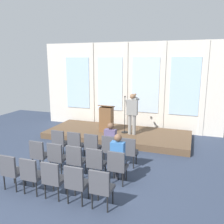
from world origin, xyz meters
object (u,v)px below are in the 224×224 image
at_px(chair_r0_c2, 92,145).
at_px(audience_r0_c3, 111,141).
at_px(chair_r1_c3, 96,162).
at_px(lectern, 106,119).
at_px(chair_r1_c4, 117,165).
at_px(speaker, 132,111).
at_px(audience_r1_c4, 118,156).
at_px(chair_r2_c2, 53,177).
at_px(chair_r0_c0, 60,141).
at_px(chair_r1_c2, 76,159).
at_px(chair_r2_c4, 101,186).
at_px(chair_r2_c1, 32,173).
at_px(chair_r1_c0, 39,153).
at_px(chair_r0_c1, 76,143).
at_px(chair_r0_c4, 129,150).
at_px(chair_r0_c3, 110,148).
at_px(chair_r2_c3, 76,182).
at_px(chair_r1_c1, 57,156).
at_px(chair_r2_c0, 12,170).
at_px(mic_stand, 125,125).

distance_m(chair_r0_c2, audience_r0_c3, 0.65).
height_order(audience_r0_c3, chair_r1_c3, audience_r0_c3).
bearing_deg(lectern, chair_r1_c4, -65.24).
height_order(speaker, lectern, speaker).
distance_m(audience_r1_c4, chair_r2_c2, 1.72).
relative_size(chair_r0_c0, audience_r1_c4, 0.69).
bearing_deg(chair_r1_c2, chair_r2_c4, -42.88).
xyz_separation_m(lectern, audience_r1_c4, (1.68, -3.57, -0.05)).
bearing_deg(chair_r2_c1, chair_r1_c0, 118.30).
relative_size(chair_r0_c1, chair_r0_c4, 1.00).
relative_size(speaker, audience_r1_c4, 1.22).
height_order(chair_r0_c3, chair_r2_c4, same).
distance_m(audience_r1_c4, chair_r2_c4, 1.23).
bearing_deg(chair_r1_c0, audience_r1_c4, 1.86).
relative_size(audience_r0_c3, chair_r2_c4, 1.42).
distance_m(chair_r1_c4, chair_r2_c3, 1.28).
xyz_separation_m(chair_r1_c0, chair_r1_c4, (2.42, 0.00, 0.00)).
distance_m(chair_r0_c4, chair_r1_c4, 1.13).
bearing_deg(chair_r2_c1, chair_r0_c2, 74.93).
bearing_deg(chair_r1_c2, chair_r0_c2, 90.00).
bearing_deg(audience_r1_c4, chair_r1_c4, -90.00).
bearing_deg(chair_r0_c3, chair_r0_c4, 0.00).
relative_size(speaker, chair_r1_c1, 1.78).
relative_size(audience_r1_c4, chair_r2_c1, 1.46).
bearing_deg(chair_r1_c3, chair_r1_c4, 0.00).
xyz_separation_m(speaker, chair_r2_c0, (-1.88, -4.71, -0.69)).
bearing_deg(chair_r0_c1, chair_r1_c1, -90.00).
xyz_separation_m(audience_r1_c4, chair_r2_c0, (-2.42, -1.20, -0.22)).
height_order(mic_stand, chair_r2_c0, mic_stand).
bearing_deg(mic_stand, chair_r0_c4, -70.91).
bearing_deg(chair_r1_c4, mic_stand, 103.55).
xyz_separation_m(lectern, chair_r1_c0, (-0.74, -3.65, -0.27)).
xyz_separation_m(mic_stand, chair_r0_c0, (-1.53, -2.58, -0.05)).
distance_m(chair_r1_c1, chair_r1_c4, 1.82).
relative_size(lectern, chair_r2_c0, 1.23).
height_order(chair_r1_c1, chair_r2_c3, same).
xyz_separation_m(chair_r0_c2, chair_r1_c3, (0.61, -1.13, 0.00)).
relative_size(mic_stand, chair_r1_c4, 1.65).
relative_size(chair_r0_c2, chair_r1_c4, 1.00).
bearing_deg(chair_r2_c4, chair_r2_c2, 180.00).
bearing_deg(audience_r1_c4, chair_r1_c0, -178.14).
height_order(chair_r0_c0, chair_r0_c1, same).
bearing_deg(chair_r1_c2, audience_r1_c4, 3.71).
relative_size(audience_r0_c3, audience_r1_c4, 0.97).
distance_m(chair_r0_c2, chair_r1_c1, 1.28).
xyz_separation_m(chair_r1_c1, chair_r2_c3, (1.21, -1.13, 0.00)).
bearing_deg(chair_r0_c3, chair_r0_c0, 180.00).
xyz_separation_m(chair_r0_c2, chair_r1_c4, (1.21, -1.13, 0.00)).
height_order(chair_r0_c3, chair_r1_c0, same).
height_order(chair_r0_c0, chair_r0_c2, same).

